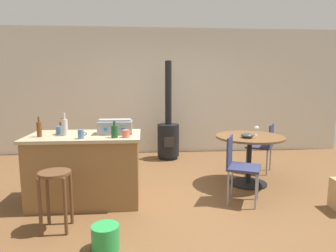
% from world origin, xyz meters
% --- Properties ---
extents(ground_plane, '(8.80, 8.80, 0.00)m').
position_xyz_m(ground_plane, '(0.00, 0.00, 0.00)').
color(ground_plane, brown).
extents(back_wall, '(8.00, 0.10, 2.70)m').
position_xyz_m(back_wall, '(0.00, 2.65, 1.35)').
color(back_wall, beige).
rests_on(back_wall, ground_plane).
extents(kitchen_island, '(1.42, 0.82, 0.89)m').
position_xyz_m(kitchen_island, '(-1.20, -0.10, 0.45)').
color(kitchen_island, olive).
rests_on(kitchen_island, ground_plane).
extents(wooden_stool, '(0.33, 0.33, 0.64)m').
position_xyz_m(wooden_stool, '(-1.37, -0.86, 0.47)').
color(wooden_stool, brown).
rests_on(wooden_stool, ground_plane).
extents(dining_table, '(1.02, 1.02, 0.75)m').
position_xyz_m(dining_table, '(1.15, 0.37, 0.58)').
color(dining_table, black).
rests_on(dining_table, ground_plane).
extents(folding_chair_near, '(0.53, 0.53, 0.87)m').
position_xyz_m(folding_chair_near, '(0.77, -0.28, 0.51)').
color(folding_chair_near, navy).
rests_on(folding_chair_near, ground_plane).
extents(folding_chair_far, '(0.55, 0.55, 0.85)m').
position_xyz_m(folding_chair_far, '(1.62, 0.96, 0.50)').
color(folding_chair_far, navy).
rests_on(folding_chair_far, ground_plane).
extents(wood_stove, '(0.44, 0.45, 1.97)m').
position_xyz_m(wood_stove, '(0.05, 2.02, 0.50)').
color(wood_stove, black).
rests_on(wood_stove, ground_plane).
extents(toolbox, '(0.43, 0.27, 0.19)m').
position_xyz_m(toolbox, '(-0.81, -0.07, 0.98)').
color(toolbox, gray).
rests_on(toolbox, kitchen_island).
extents(bottle_0, '(0.08, 0.08, 0.20)m').
position_xyz_m(bottle_0, '(-0.80, -0.35, 0.97)').
color(bottle_0, '#194C23').
rests_on(bottle_0, kitchen_island).
extents(bottle_1, '(0.07, 0.07, 0.29)m').
position_xyz_m(bottle_1, '(-1.43, -0.15, 1.00)').
color(bottle_1, '#B7B2AD').
rests_on(bottle_1, kitchen_island).
extents(bottle_2, '(0.07, 0.07, 0.20)m').
position_xyz_m(bottle_2, '(-1.52, 0.06, 0.97)').
color(bottle_2, '#603314').
rests_on(bottle_2, kitchen_island).
extents(bottle_3, '(0.06, 0.06, 0.25)m').
position_xyz_m(bottle_3, '(-1.72, -0.22, 0.99)').
color(bottle_3, '#603314').
rests_on(bottle_3, kitchen_island).
extents(cup_0, '(0.11, 0.07, 0.11)m').
position_xyz_m(cup_0, '(-1.19, -0.38, 0.95)').
color(cup_0, '#4C7099').
rests_on(cup_0, kitchen_island).
extents(cup_1, '(0.12, 0.09, 0.09)m').
position_xyz_m(cup_1, '(-0.66, -0.34, 0.94)').
color(cup_1, '#DB6651').
rests_on(cup_1, kitchen_island).
extents(cup_2, '(0.11, 0.08, 0.11)m').
position_xyz_m(cup_2, '(-1.53, -0.07, 0.95)').
color(cup_2, '#4C7099').
rests_on(cup_2, kitchen_island).
extents(wine_glass, '(0.07, 0.07, 0.14)m').
position_xyz_m(wine_glass, '(1.26, 0.41, 0.86)').
color(wine_glass, silver).
rests_on(wine_glass, dining_table).
extents(serving_bowl, '(0.18, 0.18, 0.07)m').
position_xyz_m(serving_bowl, '(1.06, 0.23, 0.79)').
color(serving_bowl, '#383838').
rests_on(serving_bowl, dining_table).
extents(plastic_bucket, '(0.26, 0.26, 0.24)m').
position_xyz_m(plastic_bucket, '(-0.81, -1.29, 0.12)').
color(plastic_bucket, green).
rests_on(plastic_bucket, ground_plane).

